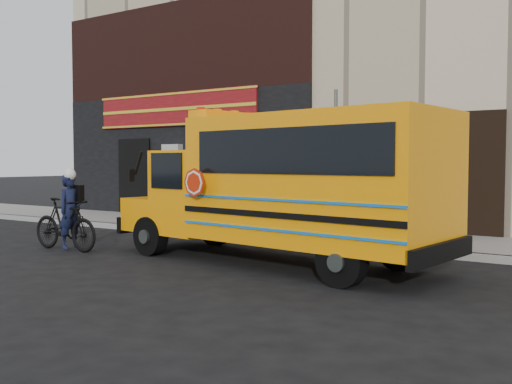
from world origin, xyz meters
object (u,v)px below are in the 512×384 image
at_px(sign_pole, 335,162).
at_px(bicycle, 65,224).
at_px(school_bus, 288,184).
at_px(cyclist, 71,213).

bearing_deg(sign_pole, bicycle, -144.82).
bearing_deg(school_bus, bicycle, -167.78).
distance_m(sign_pole, bicycle, 6.05).
bearing_deg(bicycle, cyclist, -48.70).
xyz_separation_m(school_bus, cyclist, (-4.85, -0.99, -0.70)).
bearing_deg(cyclist, school_bus, -79.54).
xyz_separation_m(sign_pole, cyclist, (-4.73, -3.32, -1.11)).
relative_size(bicycle, cyclist, 1.18).
distance_m(school_bus, bicycle, 5.14).
bearing_deg(sign_pole, school_bus, -86.95).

